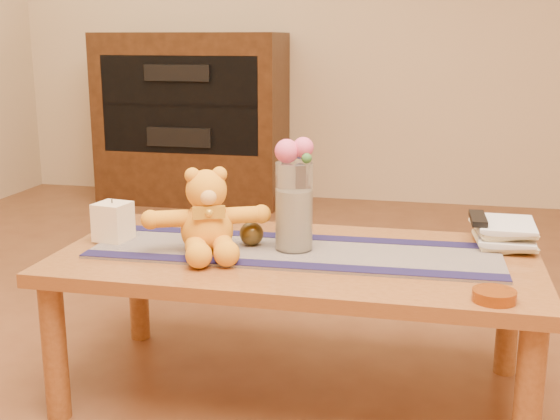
% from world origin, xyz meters
% --- Properties ---
extents(floor, '(5.50, 5.50, 0.00)m').
position_xyz_m(floor, '(0.00, 0.00, 0.00)').
color(floor, brown).
rests_on(floor, ground).
extents(coffee_table_top, '(1.40, 0.70, 0.04)m').
position_xyz_m(coffee_table_top, '(0.00, 0.00, 0.43)').
color(coffee_table_top, brown).
rests_on(coffee_table_top, floor).
extents(table_leg_fl, '(0.07, 0.07, 0.41)m').
position_xyz_m(table_leg_fl, '(-0.64, -0.29, 0.21)').
color(table_leg_fl, brown).
rests_on(table_leg_fl, floor).
extents(table_leg_fr, '(0.07, 0.07, 0.41)m').
position_xyz_m(table_leg_fr, '(0.64, -0.29, 0.21)').
color(table_leg_fr, brown).
rests_on(table_leg_fr, floor).
extents(table_leg_bl, '(0.07, 0.07, 0.41)m').
position_xyz_m(table_leg_bl, '(-0.64, 0.29, 0.21)').
color(table_leg_bl, brown).
rests_on(table_leg_bl, floor).
extents(table_leg_br, '(0.07, 0.07, 0.41)m').
position_xyz_m(table_leg_br, '(0.64, 0.29, 0.21)').
color(table_leg_br, brown).
rests_on(table_leg_br, floor).
extents(persian_runner, '(1.21, 0.39, 0.01)m').
position_xyz_m(persian_runner, '(-0.01, 0.01, 0.45)').
color(persian_runner, '#1B1640').
rests_on(persian_runner, coffee_table_top).
extents(runner_border_near, '(1.20, 0.10, 0.00)m').
position_xyz_m(runner_border_near, '(-0.00, -0.14, 0.46)').
color(runner_border_near, '#161238').
rests_on(runner_border_near, persian_runner).
extents(runner_border_far, '(1.20, 0.10, 0.00)m').
position_xyz_m(runner_border_far, '(-0.01, 0.15, 0.46)').
color(runner_border_far, '#161238').
rests_on(runner_border_far, persian_runner).
extents(teddy_bear, '(0.44, 0.41, 0.24)m').
position_xyz_m(teddy_bear, '(-0.26, -0.06, 0.58)').
color(teddy_bear, orange).
rests_on(teddy_bear, persian_runner).
extents(pillar_candle, '(0.11, 0.11, 0.12)m').
position_xyz_m(pillar_candle, '(-0.58, -0.00, 0.52)').
color(pillar_candle, '#F8E0B6').
rests_on(pillar_candle, persian_runner).
extents(candle_wick, '(0.00, 0.00, 0.01)m').
position_xyz_m(candle_wick, '(-0.58, -0.00, 0.58)').
color(candle_wick, black).
rests_on(candle_wick, pillar_candle).
extents(glass_vase, '(0.11, 0.11, 0.26)m').
position_xyz_m(glass_vase, '(-0.01, 0.02, 0.59)').
color(glass_vase, silver).
rests_on(glass_vase, persian_runner).
extents(potpourri_fill, '(0.09, 0.09, 0.18)m').
position_xyz_m(potpourri_fill, '(-0.01, 0.02, 0.55)').
color(potpourri_fill, beige).
rests_on(potpourri_fill, glass_vase).
extents(rose_left, '(0.07, 0.07, 0.07)m').
position_xyz_m(rose_left, '(-0.03, 0.01, 0.75)').
color(rose_left, '#E4507D').
rests_on(rose_left, glass_vase).
extents(rose_right, '(0.06, 0.06, 0.06)m').
position_xyz_m(rose_right, '(0.01, 0.02, 0.76)').
color(rose_right, '#E4507D').
rests_on(rose_right, glass_vase).
extents(blue_flower_back, '(0.04, 0.04, 0.04)m').
position_xyz_m(blue_flower_back, '(-0.00, 0.05, 0.75)').
color(blue_flower_back, '#555DB8').
rests_on(blue_flower_back, glass_vase).
extents(blue_flower_side, '(0.04, 0.04, 0.04)m').
position_xyz_m(blue_flower_side, '(-0.04, 0.04, 0.74)').
color(blue_flower_side, '#555DB8').
rests_on(blue_flower_side, glass_vase).
extents(leaf_sprig, '(0.03, 0.03, 0.03)m').
position_xyz_m(leaf_sprig, '(0.03, -0.00, 0.74)').
color(leaf_sprig, '#33662D').
rests_on(leaf_sprig, glass_vase).
extents(bronze_ball, '(0.09, 0.09, 0.07)m').
position_xyz_m(bronze_ball, '(-0.14, 0.03, 0.49)').
color(bronze_ball, '#433416').
rests_on(bronze_ball, persian_runner).
extents(book_bottom, '(0.19, 0.24, 0.02)m').
position_xyz_m(book_bottom, '(0.52, 0.22, 0.46)').
color(book_bottom, '#FAEFC1').
rests_on(book_bottom, coffee_table_top).
extents(book_lower, '(0.17, 0.23, 0.02)m').
position_xyz_m(book_lower, '(0.53, 0.21, 0.48)').
color(book_lower, '#FAEFC1').
rests_on(book_lower, book_bottom).
extents(book_upper, '(0.20, 0.24, 0.02)m').
position_xyz_m(book_upper, '(0.51, 0.22, 0.50)').
color(book_upper, '#FAEFC1').
rests_on(book_upper, book_lower).
extents(book_top, '(0.17, 0.23, 0.02)m').
position_xyz_m(book_top, '(0.52, 0.22, 0.52)').
color(book_top, '#FAEFC1').
rests_on(book_top, book_upper).
extents(tv_remote, '(0.05, 0.16, 0.02)m').
position_xyz_m(tv_remote, '(0.52, 0.21, 0.54)').
color(tv_remote, black).
rests_on(tv_remote, book_top).
extents(amber_dish, '(0.12, 0.12, 0.03)m').
position_xyz_m(amber_dish, '(0.54, -0.28, 0.46)').
color(amber_dish, '#BF5914').
rests_on(amber_dish, coffee_table_top).
extents(media_cabinet, '(1.20, 0.50, 1.10)m').
position_xyz_m(media_cabinet, '(-1.20, 2.48, 0.55)').
color(media_cabinet, black).
rests_on(media_cabinet, floor).
extents(cabinet_cavity, '(1.02, 0.03, 0.61)m').
position_xyz_m(cabinet_cavity, '(-1.20, 2.25, 0.66)').
color(cabinet_cavity, black).
rests_on(cabinet_cavity, media_cabinet).
extents(cabinet_shelf, '(1.02, 0.20, 0.02)m').
position_xyz_m(cabinet_shelf, '(-1.20, 2.33, 0.66)').
color(cabinet_shelf, black).
rests_on(cabinet_shelf, media_cabinet).
extents(stereo_upper, '(0.42, 0.28, 0.10)m').
position_xyz_m(stereo_upper, '(-1.20, 2.35, 0.86)').
color(stereo_upper, black).
rests_on(stereo_upper, media_cabinet).
extents(stereo_lower, '(0.42, 0.28, 0.12)m').
position_xyz_m(stereo_lower, '(-1.20, 2.35, 0.46)').
color(stereo_lower, black).
rests_on(stereo_lower, media_cabinet).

